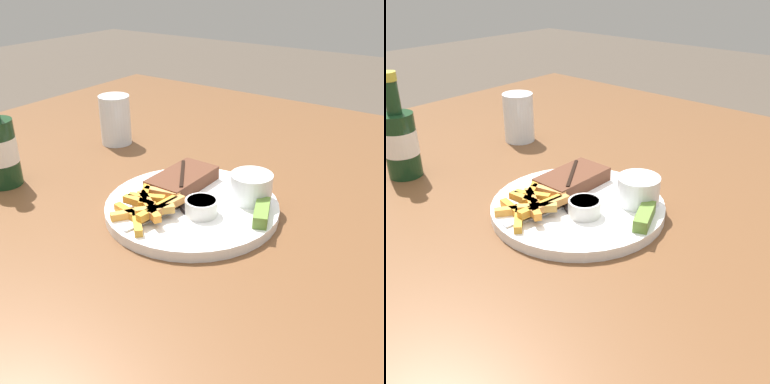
% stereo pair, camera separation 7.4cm
% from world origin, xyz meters
% --- Properties ---
extents(dining_table, '(1.47, 1.53, 0.78)m').
position_xyz_m(dining_table, '(0.00, 0.00, 0.71)').
color(dining_table, brown).
rests_on(dining_table, ground_plane).
extents(dinner_plate, '(0.29, 0.29, 0.02)m').
position_xyz_m(dinner_plate, '(0.00, 0.00, 0.78)').
color(dinner_plate, white).
rests_on(dinner_plate, dining_table).
extents(steak_portion, '(0.13, 0.07, 0.03)m').
position_xyz_m(steak_portion, '(0.04, 0.05, 0.81)').
color(steak_portion, '#512D1E').
rests_on(steak_portion, dinner_plate).
extents(fries_pile, '(0.17, 0.10, 0.02)m').
position_xyz_m(fries_pile, '(-0.06, 0.04, 0.81)').
color(fries_pile, '#C08430').
rests_on(fries_pile, dinner_plate).
extents(coleslaw_cup, '(0.07, 0.07, 0.05)m').
position_xyz_m(coleslaw_cup, '(0.07, -0.07, 0.82)').
color(coleslaw_cup, white).
rests_on(coleslaw_cup, dinner_plate).
extents(dipping_sauce_cup, '(0.05, 0.05, 0.03)m').
position_xyz_m(dipping_sauce_cup, '(-0.02, -0.03, 0.81)').
color(dipping_sauce_cup, silver).
rests_on(dipping_sauce_cup, dinner_plate).
extents(pickle_spear, '(0.08, 0.05, 0.02)m').
position_xyz_m(pickle_spear, '(0.02, -0.12, 0.80)').
color(pickle_spear, '#567A2D').
rests_on(pickle_spear, dinner_plate).
extents(fork_utensil, '(0.13, 0.04, 0.00)m').
position_xyz_m(fork_utensil, '(-0.07, 0.02, 0.79)').
color(fork_utensil, '#B7B7BC').
rests_on(fork_utensil, dinner_plate).
extents(knife_utensil, '(0.09, 0.15, 0.01)m').
position_xyz_m(knife_utensil, '(-0.00, 0.04, 0.80)').
color(knife_utensil, '#B7B7BC').
rests_on(knife_utensil, dinner_plate).
extents(beer_bottle, '(0.07, 0.07, 0.20)m').
position_xyz_m(beer_bottle, '(-0.11, 0.35, 0.85)').
color(beer_bottle, '#143319').
rests_on(beer_bottle, dining_table).
extents(drinking_glass, '(0.07, 0.07, 0.11)m').
position_xyz_m(drinking_glass, '(0.17, 0.33, 0.83)').
color(drinking_glass, silver).
rests_on(drinking_glass, dining_table).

